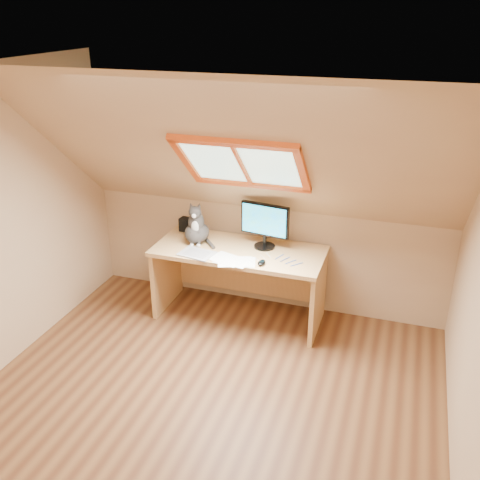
% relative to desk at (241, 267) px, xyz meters
% --- Properties ---
extents(ground, '(3.50, 3.50, 0.00)m').
position_rel_desk_xyz_m(ground, '(0.14, -1.45, -0.49)').
color(ground, brown).
rests_on(ground, ground).
extents(room_shell, '(3.52, 3.52, 2.41)m').
position_rel_desk_xyz_m(room_shell, '(0.14, -1.54, 0.94)').
color(room_shell, tan).
rests_on(room_shell, ground).
extents(desk, '(1.57, 0.69, 0.71)m').
position_rel_desk_xyz_m(desk, '(0.00, 0.00, 0.00)').
color(desk, tan).
rests_on(desk, ground).
extents(monitor, '(0.46, 0.19, 0.42)m').
position_rel_desk_xyz_m(monitor, '(0.21, 0.04, 0.47)').
color(monitor, black).
rests_on(monitor, desk).
extents(cat, '(0.28, 0.31, 0.41)m').
position_rel_desk_xyz_m(cat, '(-0.42, -0.05, 0.37)').
color(cat, '#3E3A37').
rests_on(cat, desk).
extents(desk_speaker, '(0.10, 0.10, 0.13)m').
position_rel_desk_xyz_m(desk_speaker, '(-0.65, 0.18, 0.29)').
color(desk_speaker, black).
rests_on(desk_speaker, desk).
extents(graphics_tablet, '(0.33, 0.26, 0.01)m').
position_rel_desk_xyz_m(graphics_tablet, '(-0.32, -0.29, 0.23)').
color(graphics_tablet, '#B2B2B7').
rests_on(graphics_tablet, desk).
extents(mouse, '(0.07, 0.11, 0.03)m').
position_rel_desk_xyz_m(mouse, '(0.28, -0.31, 0.24)').
color(mouse, black).
rests_on(mouse, desk).
extents(papers, '(0.35, 0.30, 0.01)m').
position_rel_desk_xyz_m(papers, '(-0.00, -0.33, 0.22)').
color(papers, white).
rests_on(papers, desk).
extents(cables, '(0.51, 0.26, 0.01)m').
position_rel_desk_xyz_m(cables, '(0.39, -0.19, 0.22)').
color(cables, silver).
rests_on(cables, desk).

